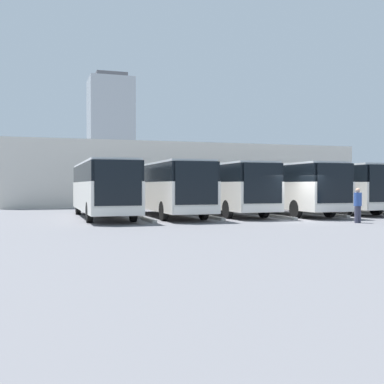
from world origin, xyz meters
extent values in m
plane|color=#5B5B60|center=(0.00, 0.00, 0.00)|extent=(600.00, 600.00, 0.00)
cube|color=silver|center=(-9.98, -6.13, 1.29)|extent=(2.61, 11.85, 1.69)
cube|color=black|center=(-9.98, -6.13, 2.65)|extent=(2.57, 11.68, 1.03)
cube|color=silver|center=(-9.98, -6.13, 3.23)|extent=(2.51, 11.38, 0.12)
cylinder|color=black|center=(-11.14, -9.80, 0.54)|extent=(0.30, 1.08, 1.08)
cylinder|color=black|center=(-8.84, -9.80, 0.54)|extent=(0.30, 1.08, 1.08)
cube|color=#9E9E99|center=(-7.99, -4.35, 0.07)|extent=(0.25, 6.72, 0.15)
cube|color=silver|center=(-5.99, -6.26, 1.29)|extent=(2.61, 11.85, 1.69)
cube|color=black|center=(-5.99, -6.26, 2.65)|extent=(2.57, 11.68, 1.03)
cube|color=silver|center=(-5.99, -6.26, 3.23)|extent=(2.51, 11.38, 0.12)
cylinder|color=black|center=(-7.13, -2.59, 0.54)|extent=(0.30, 1.08, 1.08)
cylinder|color=black|center=(-4.84, -2.59, 0.54)|extent=(0.30, 1.08, 1.08)
cylinder|color=black|center=(-7.14, -9.93, 0.54)|extent=(0.30, 1.08, 1.08)
cylinder|color=black|center=(-4.85, -9.94, 0.54)|extent=(0.30, 1.08, 1.08)
cube|color=#9E9E99|center=(-3.99, -4.48, 0.07)|extent=(0.25, 6.72, 0.15)
cube|color=silver|center=(-2.00, -5.49, 1.29)|extent=(2.61, 11.85, 1.69)
cube|color=black|center=(-2.00, -5.49, 2.65)|extent=(2.57, 11.68, 1.03)
cube|color=black|center=(-1.99, 0.45, 2.06)|extent=(2.29, 0.04, 2.22)
cube|color=silver|center=(-1.99, 0.45, 0.67)|extent=(2.47, 0.06, 0.40)
cube|color=silver|center=(-2.00, -5.49, 3.23)|extent=(2.51, 11.38, 0.12)
cylinder|color=black|center=(-3.14, -1.82, 0.54)|extent=(0.30, 1.08, 1.08)
cylinder|color=black|center=(-0.84, -1.82, 0.54)|extent=(0.30, 1.08, 1.08)
cylinder|color=black|center=(-3.15, -9.16, 0.54)|extent=(0.30, 1.08, 1.08)
cylinder|color=black|center=(-0.85, -9.17, 0.54)|extent=(0.30, 1.08, 1.08)
cube|color=#9E9E99|center=(0.00, -3.71, 0.07)|extent=(0.25, 6.72, 0.15)
cube|color=silver|center=(2.00, -6.33, 1.29)|extent=(2.61, 11.85, 1.69)
cube|color=black|center=(2.00, -6.33, 2.65)|extent=(2.57, 11.68, 1.03)
cube|color=black|center=(2.00, -0.38, 2.06)|extent=(2.29, 0.04, 2.22)
cube|color=silver|center=(2.00, -0.38, 0.67)|extent=(2.47, 0.06, 0.40)
cube|color=silver|center=(2.00, -6.33, 3.23)|extent=(2.51, 11.38, 0.12)
cylinder|color=black|center=(0.85, -2.65, 0.54)|extent=(0.30, 1.08, 1.08)
cylinder|color=black|center=(3.15, -2.65, 0.54)|extent=(0.30, 1.08, 1.08)
cylinder|color=black|center=(0.84, -10.00, 0.54)|extent=(0.30, 1.08, 1.08)
cylinder|color=black|center=(3.14, -10.00, 0.54)|extent=(0.30, 1.08, 1.08)
cube|color=#9E9E99|center=(3.99, -4.55, 0.07)|extent=(0.25, 6.72, 0.15)
cube|color=silver|center=(5.99, -5.74, 1.29)|extent=(2.61, 11.85, 1.69)
cube|color=black|center=(5.99, -5.74, 2.65)|extent=(2.57, 11.68, 1.03)
cube|color=black|center=(6.00, 0.20, 2.06)|extent=(2.29, 0.04, 2.22)
cube|color=silver|center=(6.00, 0.20, 0.67)|extent=(2.47, 0.06, 0.40)
cube|color=silver|center=(5.99, -5.74, 3.23)|extent=(2.51, 11.38, 0.12)
cylinder|color=black|center=(4.85, -2.07, 0.54)|extent=(0.30, 1.08, 1.08)
cylinder|color=black|center=(7.14, -2.07, 0.54)|extent=(0.30, 1.08, 1.08)
cylinder|color=black|center=(4.84, -9.42, 0.54)|extent=(0.30, 1.08, 1.08)
cylinder|color=black|center=(7.13, -9.42, 0.54)|extent=(0.30, 1.08, 1.08)
cube|color=#9E9E99|center=(7.99, -3.97, 0.07)|extent=(0.25, 6.72, 0.15)
cube|color=silver|center=(9.98, -5.65, 1.29)|extent=(2.61, 11.85, 1.69)
cube|color=black|center=(9.98, -5.65, 2.65)|extent=(2.57, 11.68, 1.03)
cube|color=black|center=(9.99, 0.29, 2.06)|extent=(2.29, 0.04, 2.22)
cube|color=silver|center=(9.99, 0.29, 0.67)|extent=(2.47, 0.06, 0.40)
cube|color=silver|center=(9.98, -5.65, 3.23)|extent=(2.51, 11.38, 0.12)
cylinder|color=black|center=(8.84, -1.98, 0.54)|extent=(0.30, 1.08, 1.08)
cylinder|color=black|center=(11.14, -1.98, 0.54)|extent=(0.30, 1.08, 1.08)
cylinder|color=black|center=(8.83, -9.33, 0.54)|extent=(0.30, 1.08, 1.08)
cylinder|color=black|center=(11.13, -9.33, 0.54)|extent=(0.30, 1.08, 1.08)
cylinder|color=#38384C|center=(-1.92, 2.39, 0.44)|extent=(0.26, 0.26, 0.87)
cylinder|color=#38384C|center=(-2.13, 2.32, 0.44)|extent=(0.26, 0.26, 0.87)
cylinder|color=#2D4C99|center=(-2.02, 2.35, 1.22)|extent=(0.51, 0.51, 0.69)
sphere|color=tan|center=(-2.02, 2.35, 1.68)|extent=(0.24, 0.24, 0.24)
cube|color=beige|center=(0.00, -24.73, 2.93)|extent=(33.15, 13.51, 5.87)
cube|color=silver|center=(0.00, -32.99, 5.62)|extent=(33.15, 3.00, 0.24)
cylinder|color=slate|center=(-11.60, -34.09, 2.81)|extent=(0.20, 0.20, 5.62)
cylinder|color=slate|center=(11.60, -34.09, 2.81)|extent=(0.20, 0.20, 5.62)
cube|color=#ADB2B7|center=(-20.93, -216.64, 27.32)|extent=(21.32, 21.32, 54.64)
cube|color=#4C4C51|center=(-20.93, -216.64, 55.84)|extent=(14.93, 14.93, 2.40)
camera|label=1|loc=(13.68, 23.28, 1.93)|focal=45.00mm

